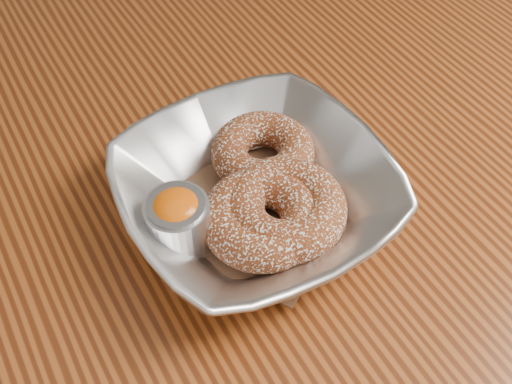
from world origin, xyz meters
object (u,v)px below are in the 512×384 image
ramekin (178,222)px  serving_bowl (256,194)px  donut_extra (262,218)px  donut_back (263,152)px  donut_front (284,209)px  table (222,217)px

ramekin → serving_bowl: bearing=0.4°
donut_extra → donut_back: bearing=58.7°
donut_front → donut_extra: (-0.02, 0.00, -0.00)m
ramekin → table: bearing=46.5°
donut_back → serving_bowl: bearing=-127.6°
serving_bowl → ramekin: 0.07m
table → donut_front: (0.01, -0.11, 0.13)m
donut_back → donut_extra: (-0.04, -0.06, 0.00)m
donut_front → ramekin: bearing=162.9°
donut_back → ramekin: (-0.10, -0.04, 0.01)m
serving_bowl → ramekin: (-0.07, -0.00, 0.01)m
donut_front → donut_back: bearing=73.9°
serving_bowl → ramekin: bearing=-179.6°
donut_back → donut_front: bearing=-106.1°
serving_bowl → donut_front: bearing=-66.7°
serving_bowl → donut_extra: 0.03m
donut_extra → ramekin: 0.07m
donut_front → ramekin: size_ratio=1.82×
donut_front → serving_bowl: bearing=113.3°
table → donut_extra: donut_extra is taller
ramekin → donut_back: bearing=21.2°
donut_front → ramekin: ramekin is taller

